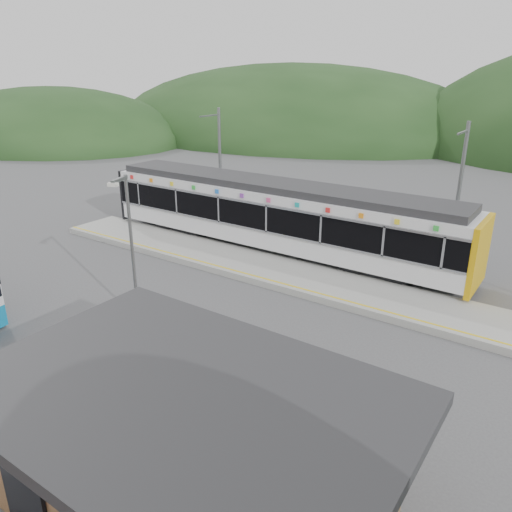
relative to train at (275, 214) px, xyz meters
The scene contains 9 objects.
ground 6.49m from the train, 77.25° to the right, with size 120.00×120.00×0.00m, color #4C4C4F.
hills 7.86m from the train, ahead, with size 146.00×149.00×26.00m.
platform 3.58m from the train, 63.29° to the right, with size 26.00×3.20×0.30m, color #9E9E99.
yellow_line 4.57m from the train, 71.24° to the right, with size 26.00×0.10×0.01m, color yellow.
train is the anchor object (origin of this frame).
catenary_mast_west 6.40m from the train, 155.57° to the left, with size 0.18×1.80×7.00m.
catenary_mast_east 8.88m from the train, 17.05° to the left, with size 0.18×1.80×7.00m.
station_shelter 16.72m from the train, 63.89° to the right, with size 9.20×6.20×3.00m.
lamp_post 9.80m from the train, 90.48° to the right, with size 0.44×1.06×5.69m.
Camera 1 is at (12.11, -15.16, 9.15)m, focal length 35.00 mm.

